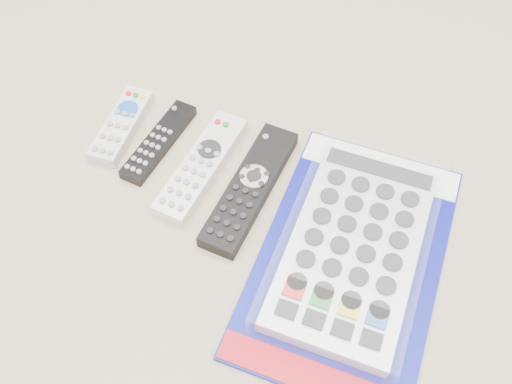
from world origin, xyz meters
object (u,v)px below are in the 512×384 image
(remote_silver_dvd, at_px, (201,166))
(jumbo_remote_packaged, at_px, (354,247))
(remote_small_grey, at_px, (122,125))
(remote_slim_black, at_px, (159,142))
(remote_large_black, at_px, (250,188))

(remote_silver_dvd, distance_m, jumbo_remote_packaged, 0.25)
(remote_small_grey, height_order, remote_slim_black, remote_small_grey)
(remote_small_grey, xyz_separation_m, remote_slim_black, (0.07, -0.01, -0.00))
(remote_large_black, bearing_deg, remote_small_grey, 173.79)
(remote_small_grey, bearing_deg, remote_slim_black, -10.52)
(remote_small_grey, height_order, jumbo_remote_packaged, jumbo_remote_packaged)
(remote_small_grey, relative_size, remote_silver_dvd, 0.74)
(remote_silver_dvd, xyz_separation_m, remote_large_black, (0.08, -0.01, 0.00))
(remote_small_grey, relative_size, jumbo_remote_packaged, 0.40)
(remote_large_black, xyz_separation_m, jumbo_remote_packaged, (0.16, -0.05, 0.01))
(remote_large_black, bearing_deg, jumbo_remote_packaged, -12.66)
(remote_small_grey, distance_m, jumbo_remote_packaged, 0.40)
(remote_silver_dvd, distance_m, remote_large_black, 0.08)
(remote_silver_dvd, relative_size, remote_large_black, 0.90)
(remote_slim_black, distance_m, jumbo_remote_packaged, 0.33)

